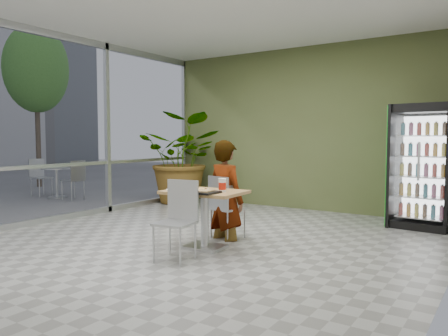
% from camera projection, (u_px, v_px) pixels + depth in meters
% --- Properties ---
extents(ground, '(7.00, 7.00, 0.00)m').
position_uv_depth(ground, '(196.00, 245.00, 5.81)').
color(ground, gray).
rests_on(ground, ground).
extents(room_envelope, '(6.00, 7.00, 3.20)m').
position_uv_depth(room_envelope, '(195.00, 124.00, 5.70)').
color(room_envelope, beige).
rests_on(room_envelope, ground).
extents(storefront_frame, '(0.10, 7.00, 3.20)m').
position_uv_depth(storefront_frame, '(54.00, 127.00, 7.35)').
color(storefront_frame, '#B0B2B4').
rests_on(storefront_frame, ground).
extents(dining_table, '(1.03, 0.75, 0.75)m').
position_uv_depth(dining_table, '(205.00, 207.00, 5.58)').
color(dining_table, '#AE7E4A').
rests_on(dining_table, ground).
extents(chair_far, '(0.47, 0.48, 0.89)m').
position_uv_depth(chair_far, '(223.00, 202.00, 6.12)').
color(chair_far, '#B0B2B4').
rests_on(chair_far, ground).
extents(chair_near, '(0.47, 0.47, 0.92)m').
position_uv_depth(chair_near, '(179.00, 213.00, 5.11)').
color(chair_near, '#B0B2B4').
rests_on(chair_near, ground).
extents(seated_woman, '(0.70, 0.53, 1.69)m').
position_uv_depth(seated_woman, '(226.00, 200.00, 6.14)').
color(seated_woman, black).
rests_on(seated_woman, ground).
extents(pizza_plate, '(0.34, 0.26, 0.03)m').
position_uv_depth(pizza_plate, '(199.00, 189.00, 5.63)').
color(pizza_plate, white).
rests_on(pizza_plate, dining_table).
extents(soda_cup, '(0.10, 0.10, 0.17)m').
position_uv_depth(soda_cup, '(222.00, 185.00, 5.41)').
color(soda_cup, white).
rests_on(soda_cup, dining_table).
extents(napkin_stack, '(0.19, 0.19, 0.02)m').
position_uv_depth(napkin_stack, '(174.00, 189.00, 5.61)').
color(napkin_stack, white).
rests_on(napkin_stack, dining_table).
extents(cafeteria_tray, '(0.44, 0.33, 0.02)m').
position_uv_depth(cafeteria_tray, '(201.00, 192.00, 5.31)').
color(cafeteria_tray, black).
rests_on(cafeteria_tray, dining_table).
extents(beverage_fridge, '(0.95, 0.76, 1.95)m').
position_uv_depth(beverage_fridge, '(422.00, 166.00, 6.85)').
color(beverage_fridge, black).
rests_on(beverage_fridge, ground).
extents(potted_plant, '(2.15, 2.00, 1.95)m').
position_uv_depth(potted_plant, '(183.00, 158.00, 9.48)').
color(potted_plant, '#38692A').
rests_on(potted_plant, ground).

